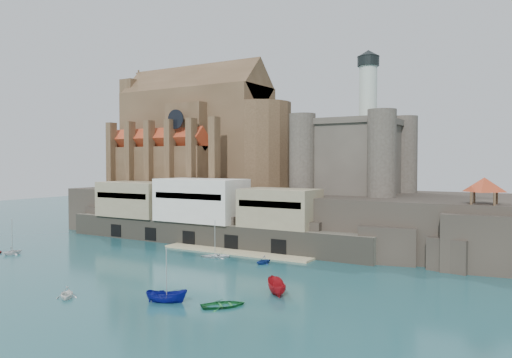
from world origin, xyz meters
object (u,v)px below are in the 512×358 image
object	(u,v)px
boat_1	(67,298)
castle_keep	(355,153)
pavilion	(484,186)
church	(201,139)
boat_2	(167,302)

from	to	relation	value
boat_1	castle_keep	bearing A→B (deg)	32.68
castle_keep	pavilion	world-z (taller)	castle_keep
church	boat_2	distance (m)	69.30
church	boat_1	bearing A→B (deg)	-67.12
castle_keep	boat_2	size ratio (longest dim) A/B	5.93
boat_1	pavilion	bearing A→B (deg)	3.79
church	boat_2	xyz separation A→B (m)	(36.67, -54.48, -22.13)
church	pavilion	bearing A→B (deg)	-13.48
castle_keep	church	bearing A→B (deg)	178.89
pavilion	castle_keep	bearing A→B (deg)	149.82
church	boat_1	world-z (taller)	church
church	boat_1	xyz separation A→B (m)	(24.99, -59.23, -22.13)
castle_keep	boat_1	xyz separation A→B (m)	(-15.21, -58.45, -18.31)
castle_keep	boat_2	bearing A→B (deg)	-93.76
boat_1	boat_2	world-z (taller)	boat_2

